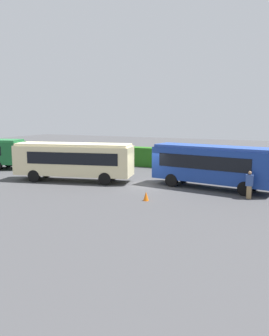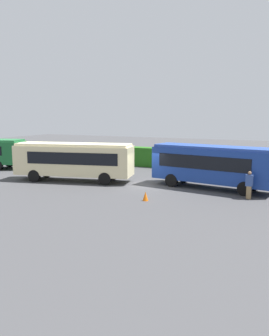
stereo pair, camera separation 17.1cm
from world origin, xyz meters
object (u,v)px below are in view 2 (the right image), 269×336
at_px(bus_blue, 212,164).
at_px(bus_cream, 74,159).
at_px(person_center, 249,184).
at_px(traffic_cone, 145,196).
at_px(person_left, 2,156).

bearing_deg(bus_blue, bus_cream, -161.87).
distance_m(bus_blue, person_center, 3.77).
bearing_deg(traffic_cone, bus_cream, 155.55).
xyz_separation_m(bus_cream, bus_blue, (11.02, 1.87, 0.03)).
xyz_separation_m(bus_blue, person_center, (2.96, -2.17, -0.86)).
relative_size(bus_cream, person_center, 5.45).
distance_m(bus_cream, person_center, 14.01).
bearing_deg(bus_cream, traffic_cone, 142.67).
relative_size(bus_blue, person_center, 5.06).
distance_m(person_left, person_center, 26.97).
relative_size(bus_cream, traffic_cone, 16.68).
relative_size(person_left, traffic_cone, 3.09).
height_order(bus_cream, traffic_cone, bus_cream).
height_order(bus_blue, person_left, bus_blue).
height_order(bus_cream, person_center, bus_cream).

